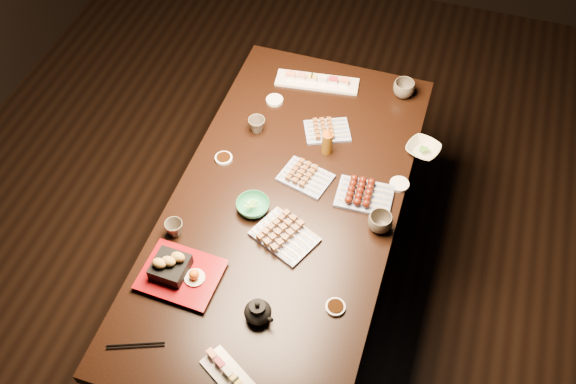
% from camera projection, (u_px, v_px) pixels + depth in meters
% --- Properties ---
extents(ground, '(5.00, 5.00, 0.00)m').
position_uv_depth(ground, '(274.00, 267.00, 3.27)').
color(ground, black).
rests_on(ground, ground).
extents(dining_table, '(1.29, 1.96, 0.75)m').
position_uv_depth(dining_table, '(285.00, 255.00, 2.87)').
color(dining_table, black).
rests_on(dining_table, ground).
extents(sushi_platter_far, '(0.40, 0.16, 0.05)m').
position_uv_depth(sushi_platter_far, '(317.00, 79.00, 3.00)').
color(sushi_platter_far, white).
rests_on(sushi_platter_far, dining_table).
extents(yakitori_plate_center, '(0.23, 0.19, 0.05)m').
position_uv_depth(yakitori_plate_center, '(306.00, 175.00, 2.64)').
color(yakitori_plate_center, '#828EB6').
rests_on(yakitori_plate_center, dining_table).
extents(yakitori_plate_right, '(0.28, 0.25, 0.06)m').
position_uv_depth(yakitori_plate_right, '(285.00, 233.00, 2.46)').
color(yakitori_plate_right, '#828EB6').
rests_on(yakitori_plate_right, dining_table).
extents(yakitori_plate_left, '(0.23, 0.21, 0.05)m').
position_uv_depth(yakitori_plate_left, '(327.00, 128.00, 2.81)').
color(yakitori_plate_left, '#828EB6').
rests_on(yakitori_plate_left, dining_table).
extents(tsukune_plate, '(0.23, 0.17, 0.06)m').
position_uv_depth(tsukune_plate, '(365.00, 193.00, 2.58)').
color(tsukune_plate, '#828EB6').
rests_on(tsukune_plate, dining_table).
extents(edamame_bowl_green, '(0.18, 0.18, 0.04)m').
position_uv_depth(edamame_bowl_green, '(253.00, 206.00, 2.55)').
color(edamame_bowl_green, '#2C8859').
rests_on(edamame_bowl_green, dining_table).
extents(edamame_bowl_cream, '(0.17, 0.17, 0.03)m').
position_uv_depth(edamame_bowl_cream, '(423.00, 149.00, 2.74)').
color(edamame_bowl_cream, beige).
rests_on(edamame_bowl_cream, dining_table).
extents(tempura_tray, '(0.30, 0.24, 0.11)m').
position_uv_depth(tempura_tray, '(180.00, 269.00, 2.33)').
color(tempura_tray, black).
rests_on(tempura_tray, dining_table).
extents(teacup_near_left, '(0.08, 0.08, 0.07)m').
position_uv_depth(teacup_near_left, '(174.00, 228.00, 2.47)').
color(teacup_near_left, '#534B3F').
rests_on(teacup_near_left, dining_table).
extents(teacup_mid_right, '(0.10, 0.10, 0.08)m').
position_uv_depth(teacup_mid_right, '(380.00, 222.00, 2.48)').
color(teacup_mid_right, '#534B3F').
rests_on(teacup_mid_right, dining_table).
extents(teacup_far_left, '(0.09, 0.09, 0.07)m').
position_uv_depth(teacup_far_left, '(257.00, 125.00, 2.80)').
color(teacup_far_left, '#534B3F').
rests_on(teacup_far_left, dining_table).
extents(teacup_far_right, '(0.10, 0.10, 0.08)m').
position_uv_depth(teacup_far_right, '(404.00, 89.00, 2.94)').
color(teacup_far_right, '#534B3F').
rests_on(teacup_far_right, dining_table).
extents(teapot, '(0.15, 0.15, 0.10)m').
position_uv_depth(teapot, '(258.00, 310.00, 2.23)').
color(teapot, black).
rests_on(teapot, dining_table).
extents(condiment_bottle, '(0.06, 0.06, 0.14)m').
position_uv_depth(condiment_bottle, '(327.00, 140.00, 2.70)').
color(condiment_bottle, brown).
rests_on(condiment_bottle, dining_table).
extents(sauce_dish_west, '(0.10, 0.10, 0.01)m').
position_uv_depth(sauce_dish_west, '(224.00, 158.00, 2.72)').
color(sauce_dish_west, white).
rests_on(sauce_dish_west, dining_table).
extents(sauce_dish_east, '(0.11, 0.11, 0.01)m').
position_uv_depth(sauce_dish_east, '(399.00, 184.00, 2.63)').
color(sauce_dish_east, white).
rests_on(sauce_dish_east, dining_table).
extents(sauce_dish_se, '(0.10, 0.10, 0.01)m').
position_uv_depth(sauce_dish_se, '(335.00, 307.00, 2.29)').
color(sauce_dish_se, white).
rests_on(sauce_dish_se, dining_table).
extents(sauce_dish_nw, '(0.09, 0.09, 0.01)m').
position_uv_depth(sauce_dish_nw, '(275.00, 100.00, 2.94)').
color(sauce_dish_nw, white).
rests_on(sauce_dish_nw, dining_table).
extents(chopsticks_near, '(0.19, 0.09, 0.01)m').
position_uv_depth(chopsticks_near, '(136.00, 345.00, 2.20)').
color(chopsticks_near, black).
rests_on(chopsticks_near, dining_table).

